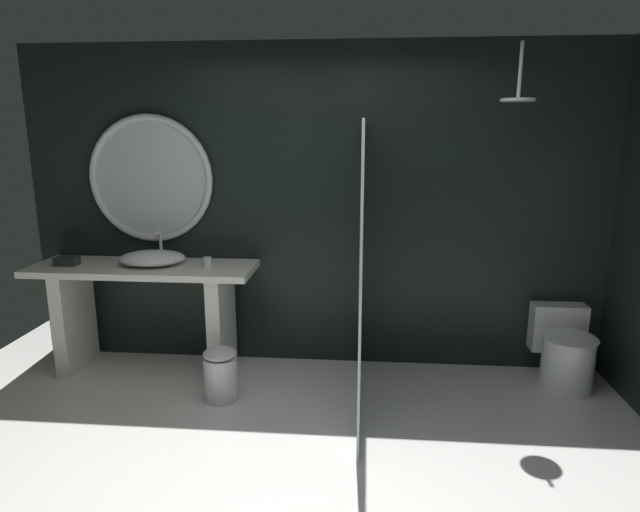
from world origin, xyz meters
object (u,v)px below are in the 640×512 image
round_wall_mirror (151,179)px  toilet (564,351)px  rain_shower_head (518,95)px  tissue_box (67,261)px  waste_bin (221,374)px  vessel_sink (152,258)px  tumbler_cup (207,262)px

round_wall_mirror → toilet: 3.54m
rain_shower_head → round_wall_mirror: bearing=171.7°
tissue_box → round_wall_mirror: 0.92m
toilet → waste_bin: bearing=-169.4°
tissue_box → vessel_sink: bearing=7.4°
vessel_sink → waste_bin: (0.66, -0.49, -0.74)m
tumbler_cup → round_wall_mirror: round_wall_mirror is taller
vessel_sink → tissue_box: vessel_sink is taller
waste_bin → toilet: bearing=10.6°
tumbler_cup → waste_bin: bearing=-66.1°
toilet → waste_bin: toilet is taller
tumbler_cup → toilet: bearing=1.0°
tissue_box → toilet: bearing=1.1°
toilet → tumbler_cup: bearing=-179.0°
vessel_sink → tissue_box: (-0.66, -0.09, -0.02)m
tissue_box → waste_bin: 1.56m
tissue_box → rain_shower_head: size_ratio=0.46×
tissue_box → toilet: (3.90, 0.08, -0.65)m
tumbler_cup → tissue_box: (-1.13, -0.03, -0.01)m
round_wall_mirror → rain_shower_head: bearing=-8.3°
tumbler_cup → tissue_box: size_ratio=0.46×
tumbler_cup → tissue_box: tumbler_cup is taller
round_wall_mirror → rain_shower_head: 2.85m
tissue_box → round_wall_mirror: bearing=28.1°
tumbler_cup → toilet: tumbler_cup is taller
tumbler_cup → round_wall_mirror: 0.86m
toilet → waste_bin: size_ratio=1.48×
tumbler_cup → rain_shower_head: rain_shower_head is taller
toilet → round_wall_mirror: bearing=175.8°
tissue_box → waste_bin: bearing=-17.0°
tissue_box → round_wall_mirror: (0.60, 0.32, 0.62)m
vessel_sink → rain_shower_head: 2.96m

